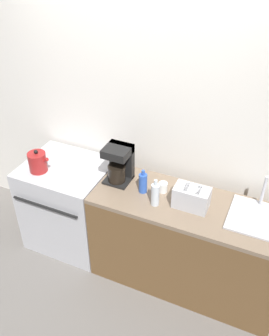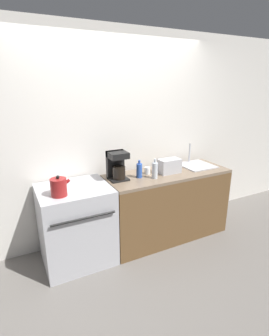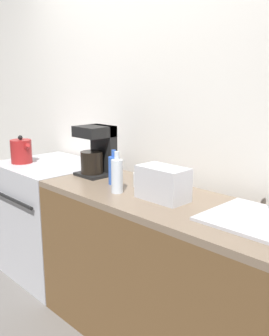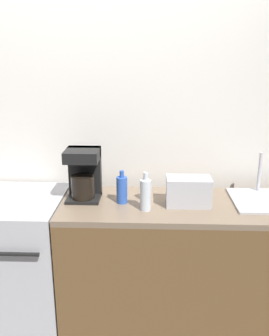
# 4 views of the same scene
# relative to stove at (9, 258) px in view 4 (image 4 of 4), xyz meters

# --- Properties ---
(wall_back) EXTENTS (8.00, 0.05, 2.60)m
(wall_back) POSITION_rel_stove_xyz_m (0.62, 0.38, 0.84)
(wall_back) COLOR silver
(wall_back) RESTS_ON ground_plane
(stove) EXTENTS (0.77, 0.70, 0.89)m
(stove) POSITION_rel_stove_xyz_m (0.00, 0.00, 0.00)
(stove) COLOR #B7B7BC
(stove) RESTS_ON ground_plane
(counter_block) EXTENTS (1.60, 0.59, 0.89)m
(counter_block) POSITION_rel_stove_xyz_m (1.19, -0.04, -0.01)
(counter_block) COLOR brown
(counter_block) RESTS_ON ground_plane
(toaster) EXTENTS (0.27, 0.16, 0.18)m
(toaster) POSITION_rel_stove_xyz_m (1.19, -0.05, 0.53)
(toaster) COLOR #BCBCC1
(toaster) RESTS_ON counter_block
(coffee_maker) EXTENTS (0.21, 0.21, 0.33)m
(coffee_maker) POSITION_rel_stove_xyz_m (0.53, 0.04, 0.60)
(coffee_maker) COLOR black
(coffee_maker) RESTS_ON counter_block
(sink_tray) EXTENTS (0.41, 0.41, 0.28)m
(sink_tray) POSITION_rel_stove_xyz_m (1.69, 0.02, 0.45)
(sink_tray) COLOR #B7B7BC
(sink_tray) RESTS_ON counter_block
(bottle_clear) EXTENTS (0.07, 0.07, 0.24)m
(bottle_clear) POSITION_rel_stove_xyz_m (0.93, -0.14, 0.53)
(bottle_clear) COLOR silver
(bottle_clear) RESTS_ON counter_block
(bottle_blue) EXTENTS (0.07, 0.07, 0.21)m
(bottle_blue) POSITION_rel_stove_xyz_m (0.78, -0.04, 0.52)
(bottle_blue) COLOR #2D56B7
(bottle_blue) RESTS_ON counter_block
(cup_white) EXTENTS (0.07, 0.07, 0.09)m
(cup_white) POSITION_rel_stove_xyz_m (0.93, 0.03, 0.48)
(cup_white) COLOR white
(cup_white) RESTS_ON counter_block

